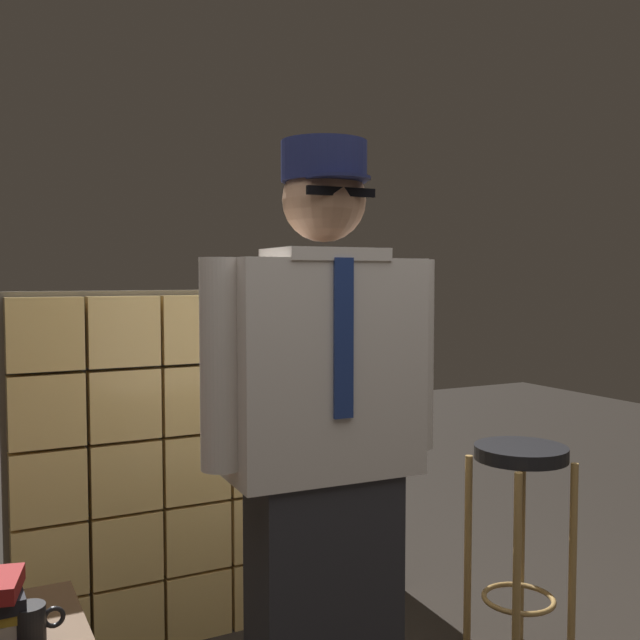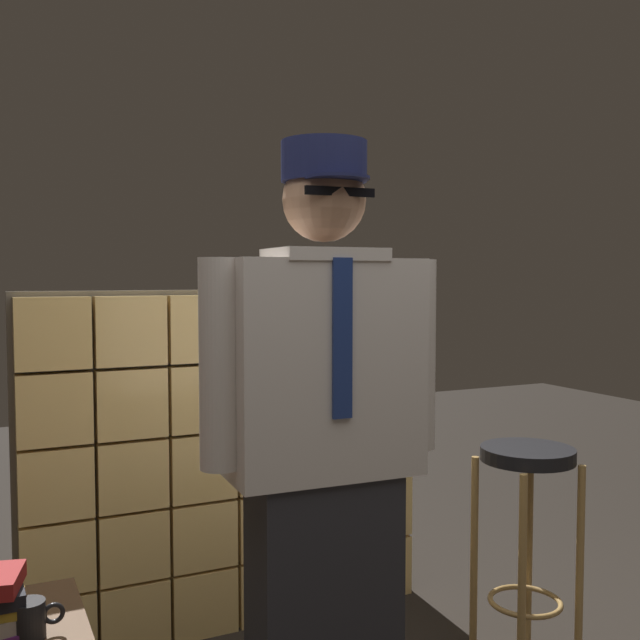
# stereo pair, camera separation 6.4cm
# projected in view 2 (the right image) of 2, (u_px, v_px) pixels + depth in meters

# --- Properties ---
(glass_block_wall) EXTENTS (1.69, 0.10, 1.41)m
(glass_block_wall) POSITION_uv_depth(u_px,v_px,m) (235.00, 462.00, 2.98)
(glass_block_wall) COLOR #F2C672
(glass_block_wall) RESTS_ON ground
(standing_person) EXTENTS (0.73, 0.31, 1.82)m
(standing_person) POSITION_uv_depth(u_px,v_px,m) (324.00, 449.00, 2.09)
(standing_person) COLOR #28282D
(standing_person) RESTS_ON ground
(bar_stool) EXTENTS (0.34, 0.34, 0.82)m
(bar_stool) POSITION_uv_depth(u_px,v_px,m) (527.00, 505.00, 2.67)
(bar_stool) COLOR black
(bar_stool) RESTS_ON ground
(coffee_mug) EXTENTS (0.13, 0.08, 0.09)m
(coffee_mug) POSITION_uv_depth(u_px,v_px,m) (31.00, 619.00, 1.82)
(coffee_mug) COLOR black
(coffee_mug) RESTS_ON side_table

